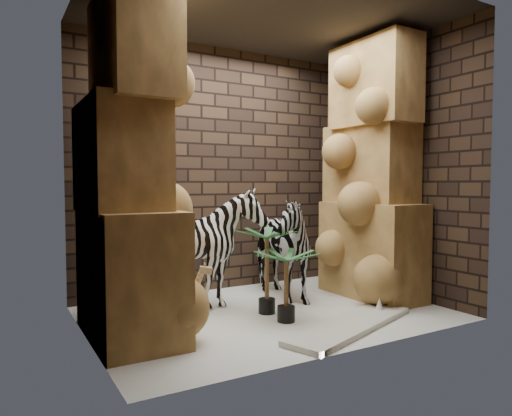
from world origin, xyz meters
TOP-DOWN VIEW (x-y plane):
  - floor at (0.00, 0.00)m, footprint 3.50×3.50m
  - ceiling at (0.00, 0.00)m, footprint 3.50×3.50m
  - wall_back at (0.00, 1.25)m, footprint 3.50×0.00m
  - wall_front at (0.00, -1.25)m, footprint 3.50×0.00m
  - wall_left at (-1.75, 0.00)m, footprint 0.00×3.00m
  - wall_right at (1.75, 0.00)m, footprint 0.00×3.00m
  - rock_pillar_left at (-1.40, 0.00)m, footprint 0.68×1.30m
  - rock_pillar_right at (1.42, 0.00)m, footprint 0.58×1.25m
  - zebra_right at (0.41, 0.51)m, footprint 0.70×1.20m
  - zebra_left at (-0.48, 0.56)m, footprint 1.07×1.31m
  - giraffe_toy at (-1.05, -0.28)m, footprint 0.36×0.21m
  - palm_front at (-0.01, 0.00)m, footprint 0.36×0.36m
  - palm_back at (0.00, -0.34)m, footprint 0.36×0.36m
  - surfboard at (0.41, -0.80)m, footprint 1.70×0.94m

SIDE VIEW (x-z plane):
  - floor at x=0.00m, z-range 0.00..0.00m
  - surfboard at x=0.41m, z-range 0.00..0.05m
  - giraffe_toy at x=-1.05m, z-range 0.00..0.66m
  - palm_back at x=0.00m, z-range 0.00..0.69m
  - palm_front at x=-0.01m, z-range 0.00..0.88m
  - zebra_left at x=-0.48m, z-range 0.00..1.16m
  - zebra_right at x=0.41m, z-range 0.00..1.38m
  - wall_back at x=0.00m, z-range -0.25..3.25m
  - wall_front at x=0.00m, z-range -0.25..3.25m
  - wall_left at x=-1.75m, z-range 0.00..3.00m
  - wall_right at x=1.75m, z-range 0.00..3.00m
  - rock_pillar_left at x=-1.40m, z-range 0.00..3.00m
  - rock_pillar_right at x=1.42m, z-range 0.00..3.00m
  - ceiling at x=0.00m, z-range 3.00..3.00m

